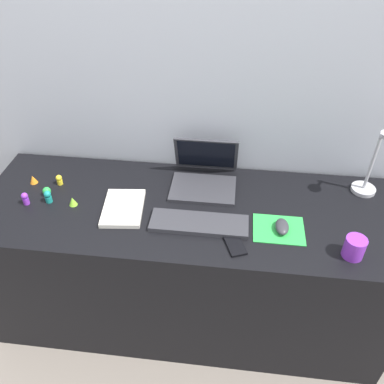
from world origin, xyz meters
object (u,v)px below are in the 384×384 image
Objects in this scene: cell_phone at (234,244)px; toy_figurine_orange at (33,179)px; toy_figurine_green at (47,191)px; mouse at (282,227)px; desk_lamp at (374,165)px; coffee_mug at (354,248)px; toy_figurine_lime at (73,201)px; laptop at (204,173)px; toy_figurine_purple at (25,198)px; keyboard at (199,223)px; notebook_pad at (123,208)px; toy_figurine_yellow at (59,180)px; toy_figurine_teal at (48,196)px.

toy_figurine_orange is at bearing 141.65° from cell_phone.
mouse is at bearing -5.86° from toy_figurine_green.
desk_lamp is 1.55m from toy_figurine_orange.
toy_figurine_green is at bearing 170.65° from coffee_mug.
toy_figurine_orange is at bearing 151.16° from toy_figurine_lime.
toy_figurine_orange reaches higher than mouse.
laptop is 3.42× the size of coffee_mug.
toy_figurine_purple is at bearing -170.75° from desk_lamp.
keyboard is 0.80m from desk_lamp.
notebook_pad is 5.93× the size of toy_figurine_lime.
notebook_pad is (-1.07, -0.24, -0.15)m from desk_lamp.
toy_figurine_lime is at bearing -50.36° from toy_figurine_yellow.
cell_phone is at bearing -19.65° from toy_figurine_yellow.
toy_figurine_lime is at bearing 176.57° from mouse.
coffee_mug is 1.74× the size of toy_figurine_yellow.
toy_figurine_purple reaches higher than mouse.
mouse is 1.09× the size of coffee_mug.
keyboard is 10.13× the size of toy_figurine_lime.
coffee_mug is 2.16× the size of toy_figurine_orange.
laptop is at bearing 29.97° from notebook_pad.
laptop reaches higher than toy_figurine_green.
notebook_pad is at bearing -9.15° from toy_figurine_green.
coffee_mug is (0.60, -0.10, 0.03)m from keyboard.
cell_phone is 0.74m from toy_figurine_lime.
mouse is 1.04m from toy_figurine_yellow.
notebook_pad is (-0.33, -0.24, -0.04)m from laptop.
laptop is 0.71m from toy_figurine_teal.
coffee_mug is (0.94, -0.16, 0.03)m from notebook_pad.
keyboard is at bearing 170.67° from coffee_mug.
keyboard is at bearing -5.95° from toy_figurine_teal.
toy_figurine_yellow is (-1.42, -0.09, -0.14)m from desk_lamp.
toy_figurine_yellow reaches higher than mouse.
cell_phone is 1.46× the size of coffee_mug.
keyboard is 0.71m from toy_figurine_yellow.
coffee_mug reaches higher than toy_figurine_green.
toy_figurine_lime is 0.98× the size of toy_figurine_green.
coffee_mug reaches higher than keyboard.
keyboard is 6.96× the size of toy_figurine_purple.
toy_figurine_yellow is (-0.34, 0.14, 0.02)m from notebook_pad.
toy_figurine_teal is at bearing 172.46° from coffee_mug.
desk_lamp is 1.42m from toy_figurine_yellow.
toy_figurine_purple is 1.17× the size of toy_figurine_yellow.
keyboard is 3.20× the size of cell_phone.
toy_figurine_lime is (0.11, -0.01, -0.01)m from toy_figurine_teal.
keyboard is at bearing -13.66° from toy_figurine_orange.
toy_figurine_teal is at bearing 174.05° from keyboard.
cell_phone is 0.72m from desk_lamp.
toy_figurine_teal is at bearing 171.75° from notebook_pad.
keyboard is 0.34m from mouse.
cell_phone is (-0.19, -0.11, -0.02)m from mouse.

